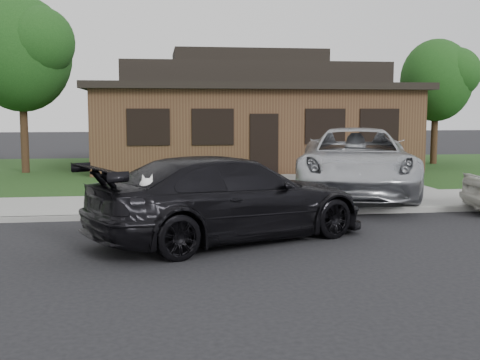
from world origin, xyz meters
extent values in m
plane|color=black|center=(0.00, 0.00, 0.00)|extent=(120.00, 120.00, 0.00)
cube|color=gray|center=(0.00, 5.00, 0.06)|extent=(60.00, 3.00, 0.12)
cube|color=gray|center=(0.00, 3.50, 0.06)|extent=(60.00, 0.12, 0.12)
cube|color=#193814|center=(0.00, 13.00, 0.07)|extent=(60.00, 13.00, 0.13)
cube|color=gray|center=(6.00, 10.00, 0.07)|extent=(4.50, 13.00, 0.14)
imported|color=black|center=(1.60, 1.14, 0.78)|extent=(5.79, 4.18, 1.56)
ellipsoid|color=white|center=(0.11, 0.15, 1.08)|extent=(0.34, 0.40, 0.30)
sphere|color=white|center=(0.11, -0.08, 1.18)|extent=(0.26, 0.26, 0.26)
cube|color=white|center=(0.11, -0.20, 1.13)|extent=(0.09, 0.12, 0.08)
sphere|color=black|center=(0.11, -0.26, 1.13)|extent=(0.04, 0.04, 0.04)
cone|color=white|center=(0.05, -0.03, 1.31)|extent=(0.11, 0.11, 0.14)
cone|color=white|center=(0.18, -0.03, 1.31)|extent=(0.11, 0.11, 0.14)
imported|color=#B5B7BC|center=(5.58, 5.78, 1.03)|extent=(4.70, 6.99, 1.78)
cube|color=navy|center=(4.92, 4.98, 0.61)|extent=(0.69, 0.69, 0.99)
cube|color=#061151|center=(4.92, 4.98, 1.16)|extent=(0.75, 0.75, 0.11)
cylinder|color=black|center=(4.70, 4.68, 0.20)|extent=(0.08, 0.16, 0.15)
cylinder|color=black|center=(5.14, 4.68, 0.20)|extent=(0.08, 0.16, 0.15)
cube|color=#422B1C|center=(4.00, 15.00, 1.63)|extent=(12.00, 8.00, 3.00)
cube|color=black|center=(4.00, 15.00, 3.25)|extent=(12.60, 8.60, 0.25)
cube|color=black|center=(4.00, 15.00, 3.78)|extent=(10.00, 6.50, 0.80)
cube|color=black|center=(4.00, 15.00, 4.48)|extent=(6.00, 3.50, 0.60)
cube|color=black|center=(4.00, 10.97, 1.23)|extent=(1.00, 0.06, 2.10)
cube|color=black|center=(0.00, 10.97, 1.83)|extent=(1.30, 0.05, 1.10)
cube|color=black|center=(2.20, 10.97, 1.83)|extent=(1.30, 0.05, 1.10)
cube|color=black|center=(6.20, 10.97, 1.83)|extent=(1.30, 0.05, 1.10)
cube|color=black|center=(8.20, 10.97, 1.83)|extent=(1.30, 0.05, 1.10)
cylinder|color=#332114|center=(-4.50, 13.00, 1.37)|extent=(0.28, 0.28, 2.48)
ellipsoid|color=#143811|center=(-4.50, 13.00, 4.41)|extent=(3.60, 3.60, 4.14)
sphere|color=#26591E|center=(-3.78, 12.46, 4.77)|extent=(2.52, 2.52, 2.52)
cylinder|color=#332114|center=(12.00, 14.50, 1.14)|extent=(0.28, 0.28, 2.03)
ellipsoid|color=#143811|center=(12.00, 14.50, 3.65)|extent=(3.00, 3.00, 3.45)
sphere|color=#26591E|center=(12.60, 14.05, 3.95)|extent=(2.10, 2.10, 2.10)
camera|label=1|loc=(0.28, -9.77, 2.39)|focal=45.00mm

